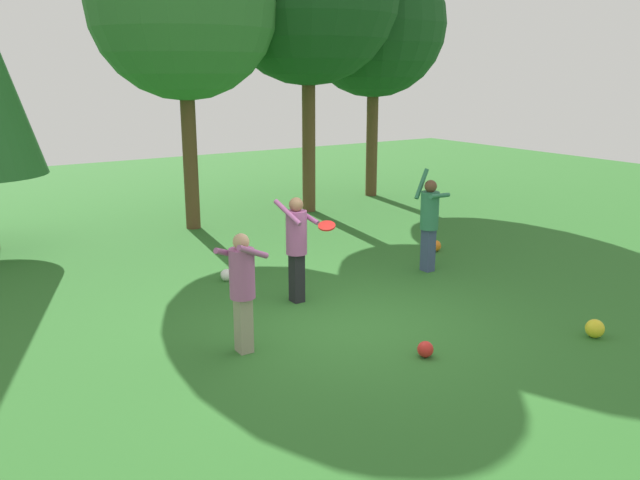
% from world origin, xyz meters
% --- Properties ---
extents(ground_plane, '(40.00, 40.00, 0.00)m').
position_xyz_m(ground_plane, '(0.00, 0.00, 0.00)').
color(ground_plane, '#2D6B28').
extents(person_thrower, '(0.61, 0.59, 1.92)m').
position_xyz_m(person_thrower, '(2.86, 1.34, 1.04)').
color(person_thrower, '#38476B').
rests_on(person_thrower, ground_plane).
extents(person_catcher, '(0.69, 0.65, 1.64)m').
position_xyz_m(person_catcher, '(-1.71, -0.08, 0.97)').
color(person_catcher, gray).
rests_on(person_catcher, ground_plane).
extents(person_bystander, '(0.62, 0.69, 1.74)m').
position_xyz_m(person_bystander, '(-0.09, 1.23, 1.04)').
color(person_bystander, black).
rests_on(person_bystander, ground_plane).
extents(frisbee, '(0.38, 0.37, 0.12)m').
position_xyz_m(frisbee, '(0.09, 0.62, 1.37)').
color(frisbee, red).
extents(ball_red, '(0.22, 0.22, 0.22)m').
position_xyz_m(ball_red, '(0.22, -1.55, 0.11)').
color(ball_red, red).
rests_on(ball_red, ground_plane).
extents(ball_yellow, '(0.27, 0.27, 0.27)m').
position_xyz_m(ball_yellow, '(2.68, -2.37, 0.13)').
color(ball_yellow, yellow).
rests_on(ball_yellow, ground_plane).
extents(ball_orange, '(0.24, 0.24, 0.24)m').
position_xyz_m(ball_orange, '(3.93, 2.28, 0.12)').
color(ball_orange, orange).
rests_on(ball_orange, ground_plane).
extents(ball_white, '(0.22, 0.22, 0.22)m').
position_xyz_m(ball_white, '(-0.59, 2.85, 0.11)').
color(ball_white, white).
rests_on(ball_white, ground_plane).
extents(tree_far_right, '(4.09, 4.09, 6.99)m').
position_xyz_m(tree_far_right, '(6.67, 8.09, 4.93)').
color(tree_far_right, brown).
rests_on(tree_far_right, ground_plane).
extents(tree_center, '(4.23, 4.23, 7.22)m').
position_xyz_m(tree_center, '(0.50, 7.03, 5.09)').
color(tree_center, brown).
rests_on(tree_center, ground_plane).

